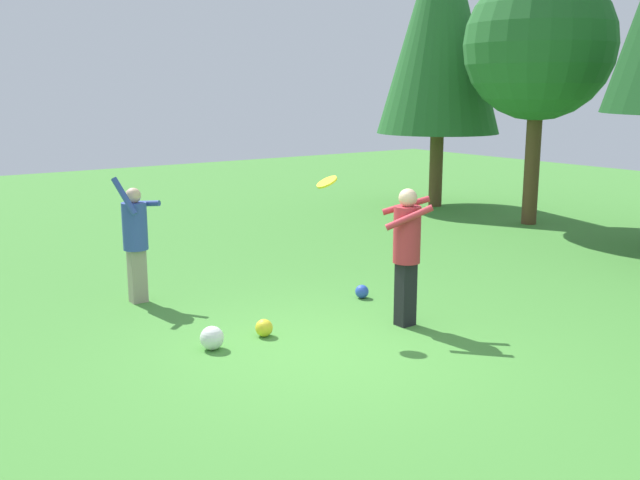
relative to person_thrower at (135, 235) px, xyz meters
The scene contains 9 objects.
ground_plane 3.39m from the person_thrower, 18.75° to the left, with size 40.00×40.00×0.00m, color #478C38.
person_thrower is the anchor object (origin of this frame).
person_catcher 3.77m from the person_thrower, 38.71° to the left, with size 0.74×0.76×1.74m.
frisbee 2.95m from the person_thrower, 33.55° to the left, with size 0.31×0.30×0.15m.
ball_blue 3.27m from the person_thrower, 57.55° to the left, with size 0.19×0.19×0.19m, color blue.
ball_yellow 2.52m from the person_thrower, 16.67° to the left, with size 0.21×0.21×0.21m, color yellow.
ball_white 2.44m from the person_thrower, ahead, with size 0.28×0.28×0.28m, color white.
tree_left 9.76m from the person_thrower, 94.03° to the left, with size 3.17×3.17×5.42m.
tree_far_left 10.64m from the person_thrower, 111.19° to the left, with size 3.02×3.02×7.21m.
Camera 1 is at (6.32, -4.66, 2.95)m, focal length 40.48 mm.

